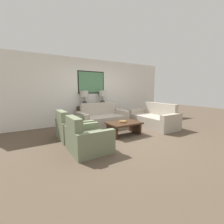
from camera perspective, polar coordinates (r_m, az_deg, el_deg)
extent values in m
plane|color=brown|center=(4.66, 4.30, -9.07)|extent=(20.00, 20.00, 0.00)
cube|color=silver|center=(6.50, -8.01, 7.77)|extent=(7.56, 0.10, 2.65)
cube|color=black|center=(6.45, -7.88, 11.10)|extent=(1.18, 0.01, 0.92)
cube|color=#4C7F56|center=(6.44, -7.86, 11.10)|extent=(1.10, 0.02, 0.84)
cube|color=#332319|center=(6.34, -6.83, -0.98)|extent=(1.37, 0.38, 0.73)
cylinder|color=#333338|center=(6.12, -10.39, 2.15)|extent=(0.18, 0.18, 0.02)
sphere|color=#333338|center=(6.11, -10.42, 3.23)|extent=(0.21, 0.21, 0.21)
cylinder|color=#8C7A51|center=(6.10, -10.47, 4.97)|extent=(0.02, 0.02, 0.16)
cylinder|color=#B2ADA3|center=(6.09, -10.52, 6.87)|extent=(0.32, 0.32, 0.24)
cylinder|color=#333338|center=(6.47, -3.59, 2.62)|extent=(0.18, 0.18, 0.02)
sphere|color=#333338|center=(6.46, -3.59, 3.64)|extent=(0.21, 0.21, 0.21)
cylinder|color=#8C7A51|center=(6.44, -3.61, 5.28)|extent=(0.02, 0.02, 0.16)
cylinder|color=#B2ADA3|center=(6.43, -3.63, 7.09)|extent=(0.32, 0.32, 0.24)
cube|color=#ADA393|center=(5.60, -3.05, -3.73)|extent=(1.45, 0.75, 0.43)
cube|color=#ADA393|center=(5.97, -5.23, -0.75)|extent=(1.45, 0.18, 0.89)
cube|color=#ADA393|center=(5.34, -11.22, -3.58)|extent=(0.18, 0.93, 0.60)
cube|color=#ADA393|center=(6.08, 3.26, -1.92)|extent=(0.18, 0.93, 0.60)
cube|color=#ADA393|center=(5.82, 14.63, -3.54)|extent=(0.75, 1.45, 0.43)
cube|color=#ADA393|center=(6.12, 17.73, -0.90)|extent=(0.18, 1.45, 0.89)
cube|color=#ADA393|center=(6.44, 9.98, -1.45)|extent=(0.93, 0.18, 0.60)
cube|color=#ADA393|center=(5.36, 21.63, -3.98)|extent=(0.93, 0.18, 0.60)
cube|color=#3D2616|center=(4.69, 4.63, -4.23)|extent=(1.02, 0.69, 0.05)
cube|color=#3D2616|center=(4.49, -0.04, -7.40)|extent=(0.07, 0.55, 0.35)
cube|color=#3D2616|center=(5.00, 8.75, -5.82)|extent=(0.07, 0.55, 0.35)
cylinder|color=olive|center=(4.67, 4.18, -3.68)|extent=(0.23, 0.23, 0.05)
cube|color=#707A5B|center=(4.60, -13.06, -6.96)|extent=(0.68, 0.67, 0.39)
cube|color=#707A5B|center=(4.44, -18.45, -4.89)|extent=(0.18, 0.67, 0.83)
cube|color=#707A5B|center=(4.18, -12.45, -7.39)|extent=(0.86, 0.14, 0.55)
cube|color=#707A5B|center=(4.94, -15.61, -5.04)|extent=(0.86, 0.14, 0.55)
cube|color=#707A5B|center=(3.64, -7.44, -11.04)|extent=(0.68, 0.67, 0.39)
cube|color=#707A5B|center=(3.43, -14.17, -8.68)|extent=(0.18, 0.67, 0.83)
cube|color=#707A5B|center=(3.23, -5.90, -12.10)|extent=(0.86, 0.14, 0.55)
cube|color=#707A5B|center=(3.94, -11.14, -8.35)|extent=(0.86, 0.14, 0.55)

